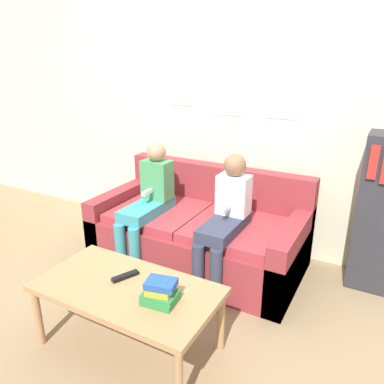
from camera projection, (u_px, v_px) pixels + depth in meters
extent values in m
plane|color=#937A56|center=(165.00, 293.00, 2.82)|extent=(10.00, 10.00, 0.00)
cube|color=beige|center=(229.00, 103.00, 3.28)|extent=(8.00, 0.06, 2.60)
cube|color=beige|center=(180.00, 91.00, 3.44)|extent=(0.26, 0.00, 0.26)
cube|color=white|center=(228.00, 97.00, 3.24)|extent=(0.31, 0.00, 0.31)
cube|color=silver|center=(282.00, 100.00, 3.02)|extent=(0.23, 0.00, 0.31)
cube|color=maroon|center=(198.00, 242.00, 3.19)|extent=(1.73, 0.89, 0.38)
cube|color=maroon|center=(217.00, 187.00, 3.36)|extent=(1.73, 0.14, 0.40)
cube|color=maroon|center=(123.00, 216.00, 3.52)|extent=(0.14, 0.89, 0.54)
cube|color=maroon|center=(291.00, 257.00, 2.80)|extent=(0.14, 0.89, 0.54)
cube|color=#A1343A|center=(160.00, 212.00, 3.24)|extent=(0.70, 0.73, 0.07)
cube|color=#A1343A|center=(236.00, 229.00, 2.92)|extent=(0.70, 0.73, 0.07)
cube|color=#AD7F51|center=(127.00, 289.00, 2.18)|extent=(1.07, 0.57, 0.04)
cylinder|color=#AD7F51|center=(38.00, 317.00, 2.27)|extent=(0.04, 0.04, 0.39)
cylinder|color=#AD7F51|center=(179.00, 381.00, 1.82)|extent=(0.04, 0.04, 0.39)
cylinder|color=#AD7F51|center=(95.00, 277.00, 2.68)|extent=(0.04, 0.04, 0.39)
cylinder|color=#AD7F51|center=(221.00, 322.00, 2.23)|extent=(0.04, 0.04, 0.39)
cylinder|color=teal|center=(121.00, 250.00, 2.99)|extent=(0.09, 0.09, 0.45)
cylinder|color=teal|center=(135.00, 254.00, 2.93)|extent=(0.09, 0.09, 0.45)
cube|color=teal|center=(147.00, 209.00, 3.10)|extent=(0.23, 0.54, 0.09)
cube|color=#429356|center=(157.00, 180.00, 3.16)|extent=(0.24, 0.16, 0.33)
sphere|color=tan|center=(156.00, 152.00, 3.08)|extent=(0.16, 0.16, 0.16)
cube|color=white|center=(147.00, 192.00, 3.06)|extent=(0.03, 0.12, 0.03)
cylinder|color=#33384C|center=(198.00, 273.00, 2.67)|extent=(0.09, 0.09, 0.45)
cylinder|color=#33384C|center=(216.00, 278.00, 2.61)|extent=(0.09, 0.09, 0.45)
cube|color=#33384C|center=(224.00, 226.00, 2.78)|extent=(0.23, 0.54, 0.09)
cube|color=white|center=(234.00, 195.00, 2.84)|extent=(0.24, 0.16, 0.31)
sphere|color=#8C6647|center=(235.00, 165.00, 2.76)|extent=(0.17, 0.17, 0.17)
cube|color=white|center=(225.00, 209.00, 2.74)|extent=(0.03, 0.12, 0.03)
cube|color=black|center=(125.00, 276.00, 2.25)|extent=(0.11, 0.17, 0.02)
cube|color=#2D8442|center=(161.00, 299.00, 2.03)|extent=(0.20, 0.17, 0.04)
cube|color=#2D8442|center=(160.00, 294.00, 2.02)|extent=(0.20, 0.16, 0.02)
cube|color=gold|center=(160.00, 289.00, 2.01)|extent=(0.16, 0.15, 0.03)
cube|color=#23519E|center=(161.00, 284.00, 2.00)|extent=(0.18, 0.15, 0.04)
cube|color=red|center=(373.00, 162.00, 2.52)|extent=(0.06, 0.02, 0.24)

